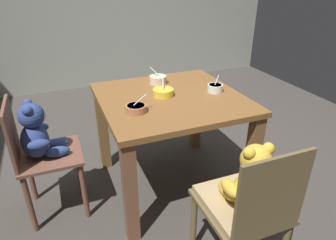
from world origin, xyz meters
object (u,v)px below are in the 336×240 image
porridge_bowl_white_near_right (215,88)px  porridge_bowl_yellow_center (163,92)px  porridge_bowl_cream_far_center (158,79)px  teddy_chair_near_front (248,195)px  porridge_bowl_terracotta_near_left (136,108)px  dining_table (171,114)px  teddy_chair_near_left (38,142)px

porridge_bowl_white_near_right → porridge_bowl_yellow_center: bearing=169.8°
porridge_bowl_yellow_center → porridge_bowl_cream_far_center: bearing=77.8°
teddy_chair_near_front → porridge_bowl_terracotta_near_left: bearing=25.5°
dining_table → porridge_bowl_white_near_right: size_ratio=8.78×
teddy_chair_near_left → porridge_bowl_white_near_right: porridge_bowl_white_near_right is taller
dining_table → teddy_chair_near_front: size_ratio=1.11×
dining_table → teddy_chair_near_front: (0.05, -0.89, -0.05)m
teddy_chair_near_front → porridge_bowl_terracotta_near_left: 0.84m
porridge_bowl_yellow_center → porridge_bowl_white_near_right: (0.38, -0.07, 0.00)m
dining_table → porridge_bowl_white_near_right: bearing=-6.8°
porridge_bowl_yellow_center → teddy_chair_near_front: bearing=-84.4°
teddy_chair_near_front → porridge_bowl_yellow_center: teddy_chair_near_front is taller
teddy_chair_near_left → porridge_bowl_white_near_right: 1.26m
dining_table → teddy_chair_near_left: teddy_chair_near_left is taller
dining_table → porridge_bowl_yellow_center: size_ratio=6.41×
teddy_chair_near_left → teddy_chair_near_front: bearing=-44.2°
teddy_chair_near_front → teddy_chair_near_left: (-0.95, 0.93, 0.00)m
teddy_chair_near_front → porridge_bowl_cream_far_center: teddy_chair_near_front is taller
dining_table → teddy_chair_near_front: 0.90m
teddy_chair_near_front → porridge_bowl_terracotta_near_left: size_ratio=6.20×
dining_table → porridge_bowl_yellow_center: (-0.05, 0.03, 0.17)m
teddy_chair_near_front → teddy_chair_near_left: 1.33m
porridge_bowl_cream_far_center → porridge_bowl_terracotta_near_left: (-0.31, -0.44, -0.01)m
dining_table → teddy_chair_near_left: 0.91m
teddy_chair_near_left → porridge_bowl_terracotta_near_left: 0.67m
teddy_chair_near_front → dining_table: bearing=3.2°
teddy_chair_near_front → teddy_chair_near_left: size_ratio=1.04×
porridge_bowl_cream_far_center → porridge_bowl_terracotta_near_left: size_ratio=0.93×
teddy_chair_near_front → porridge_bowl_cream_far_center: (-0.04, 1.18, 0.23)m
porridge_bowl_terracotta_near_left → porridge_bowl_white_near_right: bearing=10.6°
teddy_chair_near_left → porridge_bowl_yellow_center: bearing=-0.3°
porridge_bowl_yellow_center → porridge_bowl_terracotta_near_left: 0.32m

